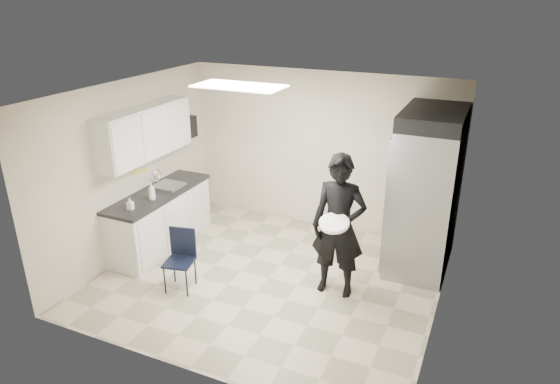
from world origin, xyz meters
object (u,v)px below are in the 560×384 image
at_px(folding_chair, 179,262).
at_px(man_tuxedo, 339,226).
at_px(lower_counter, 161,220).
at_px(commercial_fridge, 425,198).

xyz_separation_m(folding_chair, man_tuxedo, (1.92, 0.81, 0.55)).
bearing_deg(lower_counter, folding_chair, -43.34).
bearing_deg(commercial_fridge, lower_counter, -164.12).
relative_size(commercial_fridge, man_tuxedo, 1.10).
height_order(commercial_fridge, folding_chair, commercial_fridge).
relative_size(folding_chair, man_tuxedo, 0.43).
relative_size(lower_counter, folding_chair, 2.33).
height_order(lower_counter, commercial_fridge, commercial_fridge).
bearing_deg(man_tuxedo, lower_counter, 174.35).
bearing_deg(commercial_fridge, man_tuxedo, -126.47).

